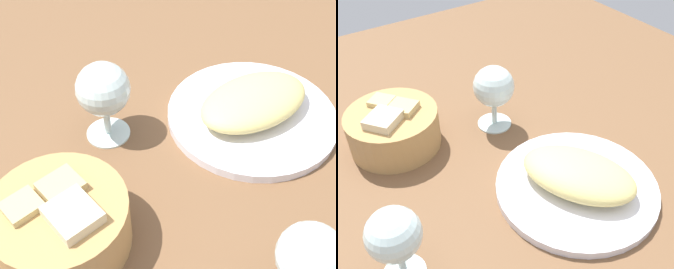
# 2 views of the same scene
# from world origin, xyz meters

# --- Properties ---
(ground_plane) EXTENTS (1.40, 1.40, 0.02)m
(ground_plane) POSITION_xyz_m (0.00, 0.00, -0.01)
(ground_plane) COLOR brown
(plate) EXTENTS (0.26, 0.26, 0.01)m
(plate) POSITION_xyz_m (-0.08, -0.10, 0.01)
(plate) COLOR white
(plate) RESTS_ON ground_plane
(omelette) EXTENTS (0.21, 0.18, 0.04)m
(omelette) POSITION_xyz_m (-0.08, -0.10, 0.04)
(omelette) COLOR #DECC79
(omelette) RESTS_ON plate
(lettuce_garnish) EXTENTS (0.04, 0.04, 0.01)m
(lettuce_garnish) POSITION_xyz_m (-0.11, -0.16, 0.02)
(lettuce_garnish) COLOR #3B7A3B
(lettuce_garnish) RESTS_ON plate
(bread_basket) EXTENTS (0.16, 0.16, 0.08)m
(bread_basket) POSITION_xyz_m (0.19, 0.09, 0.04)
(bread_basket) COLOR tan
(bread_basket) RESTS_ON ground_plane
(wine_glass_near) EXTENTS (0.08, 0.08, 0.12)m
(wine_glass_near) POSITION_xyz_m (0.14, -0.09, 0.08)
(wine_glass_near) COLOR silver
(wine_glass_near) RESTS_ON ground_plane
(wine_glass_far) EXTENTS (0.07, 0.07, 0.12)m
(wine_glass_far) POSITION_xyz_m (-0.06, 0.19, 0.08)
(wine_glass_far) COLOR silver
(wine_glass_far) RESTS_ON ground_plane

